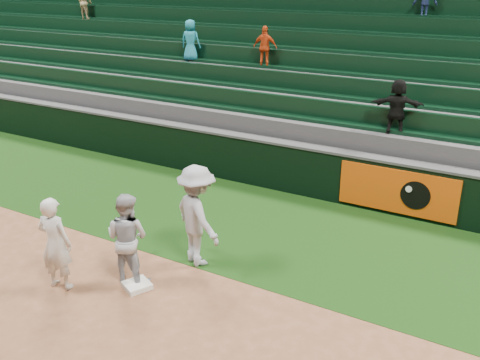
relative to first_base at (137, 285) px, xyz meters
name	(u,v)px	position (x,y,z in m)	size (l,w,h in m)	color
ground	(145,284)	(0.05, 0.16, -0.05)	(70.00, 70.00, 0.00)	brown
foul_grass	(234,220)	(0.05, 3.16, -0.04)	(36.00, 4.20, 0.01)	black
first_base	(137,285)	(0.00, 0.00, 0.00)	(0.42, 0.42, 0.09)	white
first_baseman	(55,243)	(-1.17, -0.63, 0.79)	(0.61, 0.40, 1.67)	silver
baserunner	(127,238)	(-0.28, 0.16, 0.77)	(0.79, 0.62, 1.63)	#A9ABB3
base_coach	(197,216)	(0.43, 1.26, 0.92)	(1.24, 0.71, 1.91)	#A6A9B4
field_wall	(280,165)	(0.08, 5.36, 0.59)	(36.00, 0.45, 1.25)	black
stadium_seating	(336,95)	(0.05, 9.13, 1.65)	(36.00, 5.95, 4.94)	#38383A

